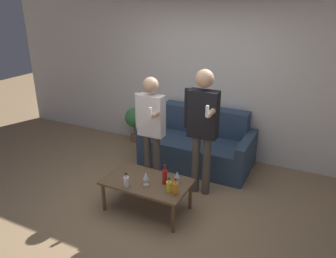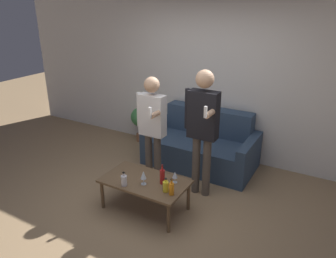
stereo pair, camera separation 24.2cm
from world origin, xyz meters
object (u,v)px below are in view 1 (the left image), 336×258
coffee_table (147,184)px  person_standing_right (202,122)px  person_standing_left (151,123)px  couch (198,145)px  bottle_orange (169,186)px

coffee_table → person_standing_right: person_standing_right is taller
coffee_table → person_standing_left: person_standing_left is taller
person_standing_left → coffee_table: bearing=-66.8°
couch → person_standing_left: (-0.36, -0.92, 0.64)m
coffee_table → bottle_orange: bearing=-14.3°
bottle_orange → person_standing_left: bearing=131.8°
person_standing_left → person_standing_right: person_standing_right is taller
coffee_table → person_standing_left: bearing=113.2°
coffee_table → bottle_orange: 0.39m
couch → coffee_table: (-0.11, -1.51, 0.06)m
couch → person_standing_left: bearing=-111.4°
person_standing_right → person_standing_left: bearing=-172.5°
bottle_orange → person_standing_left: size_ratio=0.11×
coffee_table → person_standing_left: 0.86m
couch → bottle_orange: (0.25, -1.60, 0.18)m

